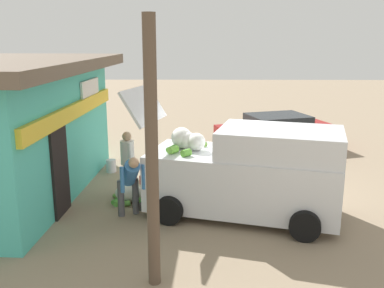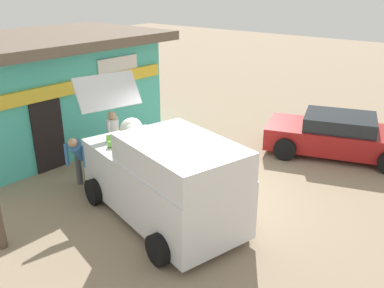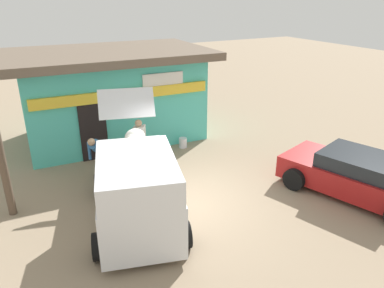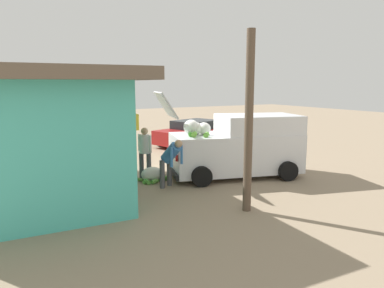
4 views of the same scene
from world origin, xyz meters
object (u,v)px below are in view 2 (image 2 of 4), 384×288
object	(u,v)px
delivery_van	(163,177)
unloaded_banana_pile	(106,166)
parked_sedan	(338,135)
paint_bucket	(143,136)
customer_bending	(80,156)
vendor_standing	(113,136)
storefront_bar	(44,89)

from	to	relation	value
delivery_van	unloaded_banana_pile	xyz separation A→B (m)	(0.74, 2.80, -0.80)
parked_sedan	paint_bucket	xyz separation A→B (m)	(-2.82, 5.41, -0.41)
delivery_van	unloaded_banana_pile	distance (m)	3.01
unloaded_banana_pile	paint_bucket	size ratio (longest dim) A/B	2.51
customer_bending	paint_bucket	size ratio (longest dim) A/B	3.91
parked_sedan	vendor_standing	world-z (taller)	vendor_standing
vendor_standing	paint_bucket	xyz separation A→B (m)	(1.99, 0.84, -0.78)
vendor_standing	customer_bending	distance (m)	1.37
delivery_van	vendor_standing	distance (m)	3.09
parked_sedan	paint_bucket	distance (m)	6.11
storefront_bar	customer_bending	bearing A→B (deg)	-112.44
customer_bending	paint_bucket	bearing A→B (deg)	18.35
customer_bending	paint_bucket	world-z (taller)	customer_bending
storefront_bar	vendor_standing	xyz separation A→B (m)	(-0.09, -3.20, -0.79)
storefront_bar	customer_bending	size ratio (longest dim) A/B	5.19
customer_bending	unloaded_banana_pile	distance (m)	1.18
customer_bending	unloaded_banana_pile	world-z (taller)	customer_bending
paint_bucket	vendor_standing	bearing A→B (deg)	-157.14
delivery_van	unloaded_banana_pile	bearing A→B (deg)	75.14
vendor_standing	paint_bucket	size ratio (longest dim) A/B	4.44
storefront_bar	vendor_standing	size ratio (longest dim) A/B	4.56
parked_sedan	vendor_standing	distance (m)	6.65
parked_sedan	customer_bending	xyz separation A→B (m)	(-6.16, 4.30, 0.28)
delivery_van	unloaded_banana_pile	size ratio (longest dim) A/B	5.27
customer_bending	parked_sedan	bearing A→B (deg)	-34.95
unloaded_banana_pile	paint_bucket	bearing A→B (deg)	20.61
storefront_bar	parked_sedan	xyz separation A→B (m)	(4.72, -7.77, -1.16)
parked_sedan	paint_bucket	world-z (taller)	parked_sedan
delivery_van	parked_sedan	world-z (taller)	delivery_van
storefront_bar	delivery_van	distance (m)	6.24
storefront_bar	unloaded_banana_pile	world-z (taller)	storefront_bar
storefront_bar	unloaded_banana_pile	bearing A→B (deg)	-98.63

